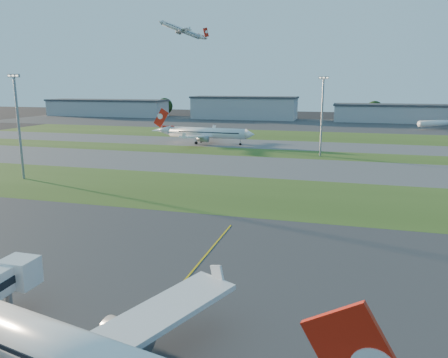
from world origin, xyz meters
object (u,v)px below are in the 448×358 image
(airliner_taxiing, at_px, (206,133))
(light_mast_west, at_px, (18,120))
(mini_jet_near, at_px, (440,123))
(light_mast_centre, at_px, (322,111))

(airliner_taxiing, xyz_separation_m, light_mast_west, (-24.26, -75.02, 10.48))
(light_mast_west, bearing_deg, airliner_taxiing, 72.08)
(mini_jet_near, height_order, light_mast_centre, light_mast_centre)
(airliner_taxiing, xyz_separation_m, mini_jet_near, (100.91, 88.09, -1.05))
(light_mast_west, bearing_deg, mini_jet_near, 52.50)
(mini_jet_near, distance_m, light_mast_centre, 121.03)
(airliner_taxiing, distance_m, mini_jet_near, 133.95)
(light_mast_centre, bearing_deg, mini_jet_near, 62.75)
(mini_jet_near, height_order, light_mast_west, light_mast_west)
(airliner_taxiing, relative_size, light_mast_west, 1.53)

